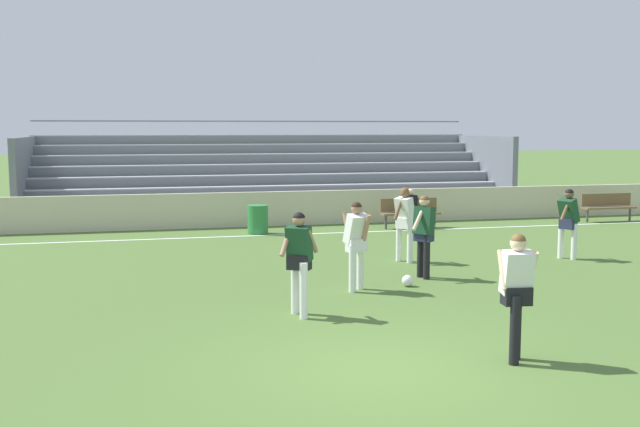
# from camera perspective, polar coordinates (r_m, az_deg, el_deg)

# --- Properties ---
(ground_plane) EXTENTS (160.00, 160.00, 0.00)m
(ground_plane) POSITION_cam_1_polar(r_m,az_deg,el_deg) (9.59, 4.57, -11.83)
(ground_plane) COLOR #4C6B30
(field_line_sideline) EXTENTS (44.00, 0.12, 0.01)m
(field_line_sideline) POSITION_cam_1_polar(r_m,az_deg,el_deg) (20.96, -5.67, -1.72)
(field_line_sideline) COLOR white
(field_line_sideline) RESTS_ON ground
(sideline_wall) EXTENTS (48.00, 0.16, 1.06)m
(sideline_wall) POSITION_cam_1_polar(r_m,az_deg,el_deg) (22.85, -6.39, 0.30)
(sideline_wall) COLOR beige
(sideline_wall) RESTS_ON ground
(bleacher_stand) EXTENTS (16.52, 5.12, 3.29)m
(bleacher_stand) POSITION_cam_1_polar(r_m,az_deg,el_deg) (26.36, -3.78, 3.11)
(bleacher_stand) COLOR #B2B2B7
(bleacher_stand) RESTS_ON ground
(bench_far_left) EXTENTS (1.80, 0.40, 0.90)m
(bench_far_left) POSITION_cam_1_polar(r_m,az_deg,el_deg) (22.62, 6.88, 0.27)
(bench_far_left) COLOR brown
(bench_far_left) RESTS_ON ground
(bench_near_bin) EXTENTS (1.80, 0.40, 0.90)m
(bench_near_bin) POSITION_cam_1_polar(r_m,az_deg,el_deg) (25.80, 21.17, 0.65)
(bench_near_bin) COLOR brown
(bench_near_bin) RESTS_ON ground
(trash_bin) EXTENTS (0.59, 0.59, 0.82)m
(trash_bin) POSITION_cam_1_polar(r_m,az_deg,el_deg) (21.33, -4.79, -0.46)
(trash_bin) COLOR #2D7F3D
(trash_bin) RESTS_ON ground
(spectator_seated) EXTENTS (0.36, 0.42, 1.21)m
(spectator_seated) POSITION_cam_1_polar(r_m,az_deg,el_deg) (22.50, 6.99, 0.63)
(spectator_seated) COLOR #2D2D38
(spectator_seated) RESTS_ON ground
(player_white_wide_right) EXTENTS (0.47, 0.54, 1.67)m
(player_white_wide_right) POSITION_cam_1_polar(r_m,az_deg,el_deg) (13.80, 2.80, -1.90)
(player_white_wide_right) COLOR white
(player_white_wide_right) RESTS_ON ground
(player_dark_dropping_back) EXTENTS (0.69, 0.52, 1.68)m
(player_dark_dropping_back) POSITION_cam_1_polar(r_m,az_deg,el_deg) (15.07, 7.97, -1.18)
(player_dark_dropping_back) COLOR black
(player_dark_dropping_back) RESTS_ON ground
(player_white_pressing_high) EXTENTS (0.67, 0.50, 1.69)m
(player_white_pressing_high) POSITION_cam_1_polar(r_m,az_deg,el_deg) (16.84, 6.50, -0.32)
(player_white_pressing_high) COLOR white
(player_white_pressing_high) RESTS_ON ground
(player_dark_deep_cover) EXTENTS (0.66, 0.50, 1.63)m
(player_dark_deep_cover) POSITION_cam_1_polar(r_m,az_deg,el_deg) (18.05, 18.48, -0.30)
(player_dark_deep_cover) COLOR white
(player_dark_deep_cover) RESTS_ON ground
(player_white_overlapping) EXTENTS (0.47, 0.36, 1.69)m
(player_white_overlapping) POSITION_cam_1_polar(r_m,az_deg,el_deg) (9.93, 14.84, -5.38)
(player_white_overlapping) COLOR black
(player_white_overlapping) RESTS_ON ground
(player_dark_challenging) EXTENTS (0.72, 0.49, 1.69)m
(player_dark_challenging) POSITION_cam_1_polar(r_m,az_deg,el_deg) (11.92, -1.61, -3.15)
(player_dark_challenging) COLOR white
(player_dark_challenging) RESTS_ON ground
(soccer_ball) EXTENTS (0.22, 0.22, 0.22)m
(soccer_ball) POSITION_cam_1_polar(r_m,az_deg,el_deg) (14.40, 6.72, -5.13)
(soccer_ball) COLOR white
(soccer_ball) RESTS_ON ground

